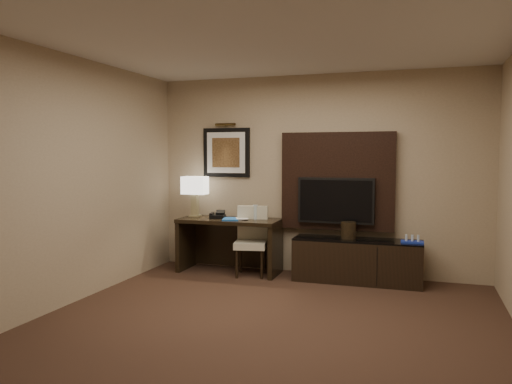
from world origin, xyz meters
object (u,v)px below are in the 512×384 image
at_px(credenza, 357,261).
at_px(desk_chair, 251,244).
at_px(desk, 229,245).
at_px(tv, 336,201).
at_px(table_lamp, 195,197).
at_px(desk_phone, 218,215).
at_px(minibar_tray, 412,239).
at_px(water_bottle, 255,212).
at_px(ice_bucket, 348,230).

height_order(credenza, desk_chair, desk_chair).
height_order(desk, tv, tv).
bearing_deg(table_lamp, desk_phone, -12.30).
relative_size(tv, minibar_tray, 3.70).
bearing_deg(water_bottle, credenza, -3.14).
xyz_separation_m(credenza, water_bottle, (-1.39, 0.08, 0.56)).
bearing_deg(tv, water_bottle, -173.98).
height_order(desk_phone, minibar_tray, desk_phone).
relative_size(desk, tv, 1.39).
height_order(water_bottle, ice_bucket, water_bottle).
height_order(tv, ice_bucket, tv).
height_order(desk, ice_bucket, ice_bucket).
height_order(tv, table_lamp, tv).
bearing_deg(minibar_tray, water_bottle, 176.77).
xyz_separation_m(desk, desk_phone, (-0.18, 0.00, 0.42)).
relative_size(table_lamp, ice_bucket, 2.56).
distance_m(tv, desk_chair, 1.27).
bearing_deg(desk_chair, table_lamp, 157.08).
height_order(credenza, desk_phone, desk_phone).
xyz_separation_m(desk, table_lamp, (-0.56, 0.09, 0.65)).
bearing_deg(table_lamp, ice_bucket, -1.82).
xyz_separation_m(credenza, tv, (-0.31, 0.19, 0.74)).
height_order(credenza, minibar_tray, minibar_tray).
bearing_deg(minibar_tray, desk_chair, -178.33).
bearing_deg(desk_chair, water_bottle, 76.86).
relative_size(desk_phone, water_bottle, 1.03).
height_order(credenza, table_lamp, table_lamp).
bearing_deg(desk_phone, water_bottle, -4.16).
height_order(desk_phone, ice_bucket, desk_phone).
relative_size(desk, table_lamp, 2.51).
distance_m(desk_chair, water_bottle, 0.45).
distance_m(tv, desk_phone, 1.63).
xyz_separation_m(tv, desk_chair, (-1.08, -0.29, -0.59)).
bearing_deg(credenza, minibar_tray, -3.99).
bearing_deg(desk_phone, table_lamp, 155.78).
height_order(desk, desk_phone, desk_phone).
bearing_deg(ice_bucket, desk_phone, -179.56).
relative_size(credenza, water_bottle, 8.14).
relative_size(desk, minibar_tray, 5.13).
bearing_deg(ice_bucket, credenza, -8.89).
bearing_deg(water_bottle, ice_bucket, -2.61).
distance_m(table_lamp, water_bottle, 0.93).
bearing_deg(desk, water_bottle, 11.73).
xyz_separation_m(credenza, desk_phone, (-1.92, 0.00, 0.52)).
bearing_deg(minibar_tray, desk, 179.06).
height_order(desk_chair, minibar_tray, desk_chair).
height_order(tv, minibar_tray, tv).
xyz_separation_m(table_lamp, water_bottle, (0.91, -0.01, -0.18)).
distance_m(credenza, table_lamp, 2.42).
bearing_deg(desk, desk_chair, -16.49).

